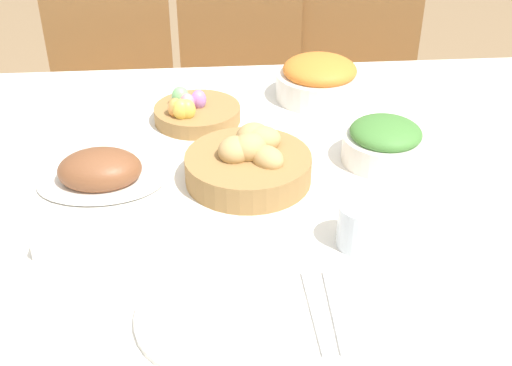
# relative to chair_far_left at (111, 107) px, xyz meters

# --- Properties ---
(dining_table) EXTENTS (1.64, 1.17, 0.75)m
(dining_table) POSITION_rel_chair_far_left_xyz_m (0.41, -0.92, -0.11)
(dining_table) COLOR silver
(dining_table) RESTS_ON ground
(chair_far_left) EXTENTS (0.42, 0.42, 0.89)m
(chair_far_left) POSITION_rel_chair_far_left_xyz_m (0.00, 0.00, 0.00)
(chair_far_left) COLOR olive
(chair_far_left) RESTS_ON ground
(chair_far_center) EXTENTS (0.45, 0.45, 0.89)m
(chair_far_center) POSITION_rel_chair_far_left_xyz_m (0.44, -0.00, 0.00)
(chair_far_center) COLOR olive
(chair_far_center) RESTS_ON ground
(chair_far_right) EXTENTS (0.45, 0.45, 0.89)m
(chair_far_right) POSITION_rel_chair_far_left_xyz_m (0.86, -0.00, 0.00)
(chair_far_right) COLOR olive
(chair_far_right) RESTS_ON ground
(bread_basket) EXTENTS (0.25, 0.25, 0.10)m
(bread_basket) POSITION_rel_chair_far_left_xyz_m (0.40, -0.93, 0.31)
(bread_basket) COLOR #9E7542
(bread_basket) RESTS_ON dining_table
(egg_basket) EXTENTS (0.20, 0.20, 0.08)m
(egg_basket) POSITION_rel_chair_far_left_xyz_m (0.29, -0.67, 0.29)
(egg_basket) COLOR #9E7542
(egg_basket) RESTS_ON dining_table
(ham_platter) EXTENTS (0.25, 0.17, 0.08)m
(ham_platter) POSITION_rel_chair_far_left_xyz_m (0.11, -0.92, 0.29)
(ham_platter) COLOR silver
(ham_platter) RESTS_ON dining_table
(carrot_bowl) EXTENTS (0.21, 0.21, 0.11)m
(carrot_bowl) POSITION_rel_chair_far_left_xyz_m (0.60, -0.56, 0.32)
(carrot_bowl) COLOR silver
(carrot_bowl) RESTS_ON dining_table
(green_salad_bowl) EXTENTS (0.17, 0.17, 0.09)m
(green_salad_bowl) POSITION_rel_chair_far_left_xyz_m (0.68, -0.88, 0.31)
(green_salad_bowl) COLOR silver
(green_salad_bowl) RESTS_ON dining_table
(dinner_plate) EXTENTS (0.24, 0.24, 0.01)m
(dinner_plate) POSITION_rel_chair_far_left_xyz_m (0.32, -1.31, 0.27)
(dinner_plate) COLOR silver
(dinner_plate) RESTS_ON dining_table
(fork) EXTENTS (0.01, 0.18, 0.00)m
(fork) POSITION_rel_chair_far_left_xyz_m (0.18, -1.31, 0.27)
(fork) COLOR silver
(fork) RESTS_ON dining_table
(knife) EXTENTS (0.01, 0.18, 0.00)m
(knife) POSITION_rel_chair_far_left_xyz_m (0.47, -1.31, 0.27)
(knife) COLOR silver
(knife) RESTS_ON dining_table
(spoon) EXTENTS (0.01, 0.18, 0.00)m
(spoon) POSITION_rel_chair_far_left_xyz_m (0.50, -1.31, 0.27)
(spoon) COLOR silver
(spoon) RESTS_ON dining_table
(drinking_cup) EXTENTS (0.08, 0.08, 0.08)m
(drinking_cup) POSITION_rel_chair_far_left_xyz_m (0.57, -1.16, 0.31)
(drinking_cup) COLOR silver
(drinking_cup) RESTS_ON dining_table
(butter_dish) EXTENTS (0.12, 0.07, 0.03)m
(butter_dish) POSITION_rel_chair_far_left_xyz_m (0.09, -1.12, 0.28)
(butter_dish) COLOR silver
(butter_dish) RESTS_ON dining_table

